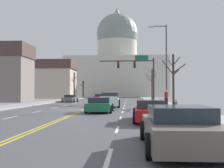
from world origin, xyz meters
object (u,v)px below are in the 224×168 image
at_px(sedan_near_00, 111,100).
at_px(bicycle_parked, 175,105).
at_px(street_lamp_right, 164,58).
at_px(sedan_oncoming_00, 70,99).
at_px(sedan_oncoming_01, 99,97).
at_px(pedestrian_00, 166,97).
at_px(sedan_near_03, 151,111).
at_px(sedan_near_02, 100,105).
at_px(sedan_oncoming_02, 105,96).
at_px(signal_gantry, 138,69).
at_px(sedan_near_04, 179,128).
at_px(pickup_truck_near_01, 110,100).

xyz_separation_m(sedan_near_00, bicycle_parked, (6.23, -12.13, -0.10)).
height_order(street_lamp_right, sedan_oncoming_00, street_lamp_right).
bearing_deg(sedan_oncoming_01, pedestrian_00, -71.85).
xyz_separation_m(sedan_oncoming_00, pedestrian_00, (13.12, -17.07, 0.54)).
bearing_deg(sedan_near_03, sedan_near_02, 117.49).
distance_m(sedan_near_02, sedan_oncoming_02, 48.41).
relative_size(sedan_near_02, sedan_oncoming_01, 1.04).
height_order(signal_gantry, pedestrian_00, signal_gantry).
bearing_deg(sedan_near_00, sedan_near_02, -90.10).
relative_size(pedestrian_00, bicycle_parked, 0.95).
relative_size(signal_gantry, sedan_oncoming_02, 1.67).
bearing_deg(pedestrian_00, sedan_near_02, -139.52).
relative_size(sedan_oncoming_00, bicycle_parked, 2.60).
height_order(sedan_near_04, sedan_oncoming_02, sedan_near_04).
height_order(signal_gantry, sedan_near_04, signal_gantry).
bearing_deg(pickup_truck_near_01, sedan_near_04, -80.95).
bearing_deg(sedan_near_00, street_lamp_right, -37.72).
distance_m(pickup_truck_near_01, sedan_oncoming_01, 27.31).
distance_m(sedan_near_03, bicycle_parked, 8.60).
distance_m(sedan_near_03, sedan_oncoming_00, 30.85).
relative_size(sedan_oncoming_01, sedan_oncoming_02, 0.90).
bearing_deg(sedan_oncoming_02, pedestrian_00, -77.45).
bearing_deg(bicycle_parked, sedan_oncoming_02, 101.90).
height_order(signal_gantry, pickup_truck_near_01, signal_gantry).
bearing_deg(sedan_oncoming_01, signal_gantry, -66.52).
height_order(signal_gantry, sedan_near_02, signal_gantry).
distance_m(sedan_near_04, bicycle_parked, 15.74).
distance_m(pedestrian_00, bicycle_parked, 3.78).
xyz_separation_m(sedan_near_03, sedan_oncoming_00, (-10.65, 28.95, -0.01)).
height_order(sedan_oncoming_01, bicycle_parked, sedan_oncoming_01).
relative_size(sedan_near_00, bicycle_parked, 2.49).
distance_m(sedan_oncoming_01, sedan_oncoming_02, 13.62).
height_order(signal_gantry, street_lamp_right, street_lamp_right).
xyz_separation_m(sedan_oncoming_01, pedestrian_00, (9.68, -29.54, 0.52)).
bearing_deg(sedan_oncoming_01, sedan_near_03, -80.11).
relative_size(signal_gantry, street_lamp_right, 0.88).
xyz_separation_m(street_lamp_right, sedan_oncoming_00, (-13.41, 13.50, -4.79)).
xyz_separation_m(street_lamp_right, sedan_near_03, (-2.76, -15.45, -4.78)).
xyz_separation_m(sedan_near_04, sedan_oncoming_02, (-7.39, 62.43, -0.03)).
relative_size(signal_gantry, sedan_oncoming_00, 1.72).
relative_size(sedan_oncoming_01, pedestrian_00, 2.53).
xyz_separation_m(sedan_oncoming_02, pedestrian_00, (9.61, -43.17, 0.53)).
bearing_deg(sedan_near_04, signal_gantry, 90.11).
bearing_deg(sedan_oncoming_00, sedan_oncoming_01, 74.62).
bearing_deg(sedan_near_00, sedan_oncoming_01, 99.99).
bearing_deg(sedan_near_04, pickup_truck_near_01, 99.05).
bearing_deg(sedan_oncoming_00, street_lamp_right, -45.19).
height_order(sedan_near_00, sedan_oncoming_02, sedan_near_00).
bearing_deg(pickup_truck_near_01, sedan_near_02, -92.14).
relative_size(sedan_oncoming_01, bicycle_parked, 2.41).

